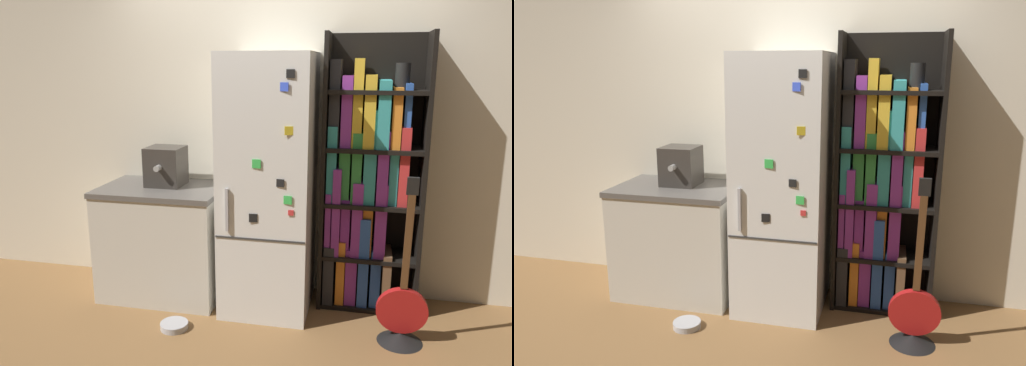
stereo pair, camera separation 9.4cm
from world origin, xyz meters
TOP-DOWN VIEW (x-y plane):
  - ground_plane at (0.00, 0.00)m, footprint 16.00×16.00m
  - wall_back at (0.00, 0.47)m, footprint 8.00×0.05m
  - refrigerator at (-0.00, 0.11)m, footprint 0.63×0.70m
  - bookshelf at (0.69, 0.29)m, footprint 0.72×0.36m
  - kitchen_counter at (-0.85, 0.13)m, footprint 0.94×0.66m
  - espresso_machine at (-0.83, 0.19)m, footprint 0.27×0.32m
  - guitar at (0.96, -0.24)m, footprint 0.33×0.30m
  - pet_bowl at (-0.57, -0.40)m, footprint 0.20×0.20m

SIDE VIEW (x-z plane):
  - ground_plane at x=0.00m, z-range 0.00..0.00m
  - pet_bowl at x=-0.57m, z-range 0.00..0.05m
  - guitar at x=0.96m, z-range -0.41..0.75m
  - kitchen_counter at x=-0.85m, z-range 0.00..0.88m
  - bookshelf at x=0.69m, z-range -0.08..1.94m
  - refrigerator at x=0.00m, z-range 0.00..1.89m
  - espresso_machine at x=-0.83m, z-range 0.88..1.18m
  - wall_back at x=0.00m, z-range 0.00..2.60m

